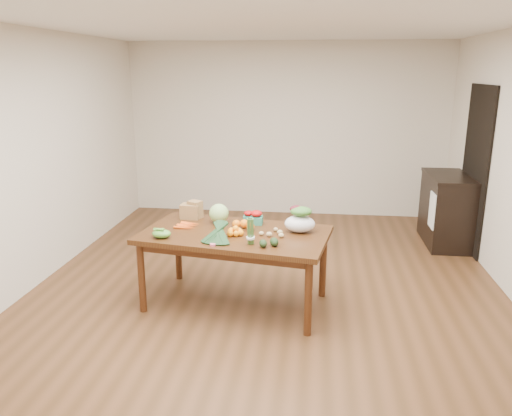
# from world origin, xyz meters

# --- Properties ---
(floor) EXTENTS (6.00, 6.00, 0.00)m
(floor) POSITION_xyz_m (0.00, 0.00, 0.00)
(floor) COLOR brown
(floor) RESTS_ON ground
(ceiling) EXTENTS (5.00, 6.00, 0.02)m
(ceiling) POSITION_xyz_m (0.00, 0.00, 2.70)
(ceiling) COLOR white
(ceiling) RESTS_ON room_walls
(room_walls) EXTENTS (5.02, 6.02, 2.70)m
(room_walls) POSITION_xyz_m (0.00, 0.00, 1.35)
(room_walls) COLOR beige
(room_walls) RESTS_ON floor
(dining_table) EXTENTS (1.91, 1.26, 0.75)m
(dining_table) POSITION_xyz_m (-0.28, -0.38, 0.38)
(dining_table) COLOR #42290F
(dining_table) RESTS_ON floor
(doorway_dark) EXTENTS (0.02, 1.00, 2.10)m
(doorway_dark) POSITION_xyz_m (2.48, 1.60, 1.05)
(doorway_dark) COLOR black
(doorway_dark) RESTS_ON floor
(cabinet) EXTENTS (0.52, 1.02, 0.94)m
(cabinet) POSITION_xyz_m (2.22, 1.75, 0.47)
(cabinet) COLOR black
(cabinet) RESTS_ON floor
(dish_towel) EXTENTS (0.02, 0.28, 0.45)m
(dish_towel) POSITION_xyz_m (1.96, 1.40, 0.55)
(dish_towel) COLOR white
(dish_towel) RESTS_ON cabinet
(paper_bag) EXTENTS (0.30, 0.26, 0.19)m
(paper_bag) POSITION_xyz_m (-0.82, 0.04, 0.84)
(paper_bag) COLOR brown
(paper_bag) RESTS_ON dining_table
(cabbage) EXTENTS (0.20, 0.20, 0.20)m
(cabbage) POSITION_xyz_m (-0.49, -0.08, 0.85)
(cabbage) COLOR #92C270
(cabbage) RESTS_ON dining_table
(strawberry_basket_a) EXTENTS (0.12, 0.12, 0.09)m
(strawberry_basket_a) POSITION_xyz_m (-0.20, -0.01, 0.80)
(strawberry_basket_a) COLOR #AD0B0D
(strawberry_basket_a) RESTS_ON dining_table
(strawberry_basket_b) EXTENTS (0.14, 0.14, 0.11)m
(strawberry_basket_b) POSITION_xyz_m (-0.11, -0.08, 0.81)
(strawberry_basket_b) COLOR red
(strawberry_basket_b) RESTS_ON dining_table
(orange_a) EXTENTS (0.08, 0.08, 0.08)m
(orange_a) POSITION_xyz_m (-0.29, -0.23, 0.79)
(orange_a) COLOR #FE5F0F
(orange_a) RESTS_ON dining_table
(orange_b) EXTENTS (0.09, 0.09, 0.09)m
(orange_b) POSITION_xyz_m (-0.21, -0.23, 0.79)
(orange_b) COLOR orange
(orange_b) RESTS_ON dining_table
(orange_c) EXTENTS (0.08, 0.08, 0.08)m
(orange_c) POSITION_xyz_m (-0.14, -0.30, 0.79)
(orange_c) COLOR orange
(orange_c) RESTS_ON dining_table
(mandarin_cluster) EXTENTS (0.21, 0.21, 0.09)m
(mandarin_cluster) POSITION_xyz_m (-0.26, -0.44, 0.80)
(mandarin_cluster) COLOR #FF9A0F
(mandarin_cluster) RESTS_ON dining_table
(carrots) EXTENTS (0.25, 0.25, 0.03)m
(carrots) POSITION_xyz_m (-0.79, -0.25, 0.76)
(carrots) COLOR orange
(carrots) RESTS_ON dining_table
(snap_pea_bag) EXTENTS (0.18, 0.13, 0.08)m
(snap_pea_bag) POSITION_xyz_m (-0.94, -0.62, 0.79)
(snap_pea_bag) COLOR #68A337
(snap_pea_bag) RESTS_ON dining_table
(kale_bunch) EXTENTS (0.38, 0.45, 0.16)m
(kale_bunch) POSITION_xyz_m (-0.40, -0.68, 0.83)
(kale_bunch) COLOR black
(kale_bunch) RESTS_ON dining_table
(asparagus_bundle) EXTENTS (0.10, 0.13, 0.26)m
(asparagus_bundle) POSITION_xyz_m (-0.08, -0.70, 0.88)
(asparagus_bundle) COLOR #487033
(asparagus_bundle) RESTS_ON dining_table
(potato_a) EXTENTS (0.05, 0.04, 0.04)m
(potato_a) POSITION_xyz_m (-0.02, -0.44, 0.77)
(potato_a) COLOR #D3BC79
(potato_a) RESTS_ON dining_table
(potato_b) EXTENTS (0.06, 0.05, 0.05)m
(potato_b) POSITION_xyz_m (0.06, -0.46, 0.77)
(potato_b) COLOR #D1BC78
(potato_b) RESTS_ON dining_table
(potato_c) EXTENTS (0.05, 0.05, 0.05)m
(potato_c) POSITION_xyz_m (0.16, -0.39, 0.77)
(potato_c) COLOR tan
(potato_c) RESTS_ON dining_table
(potato_d) EXTENTS (0.05, 0.04, 0.04)m
(potato_d) POSITION_xyz_m (0.11, -0.30, 0.77)
(potato_d) COLOR tan
(potato_d) RESTS_ON dining_table
(potato_e) EXTENTS (0.05, 0.05, 0.04)m
(potato_e) POSITION_xyz_m (0.18, -0.48, 0.77)
(potato_e) COLOR tan
(potato_e) RESTS_ON dining_table
(avocado_a) EXTENTS (0.10, 0.12, 0.07)m
(avocado_a) POSITION_xyz_m (0.04, -0.76, 0.78)
(avocado_a) COLOR black
(avocado_a) RESTS_ON dining_table
(avocado_b) EXTENTS (0.11, 0.13, 0.08)m
(avocado_b) POSITION_xyz_m (0.13, -0.71, 0.79)
(avocado_b) COLOR black
(avocado_b) RESTS_ON dining_table
(salad_bag) EXTENTS (0.33, 0.27, 0.23)m
(salad_bag) POSITION_xyz_m (0.34, -0.29, 0.86)
(salad_bag) COLOR white
(salad_bag) RESTS_ON dining_table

